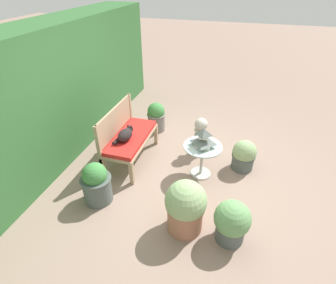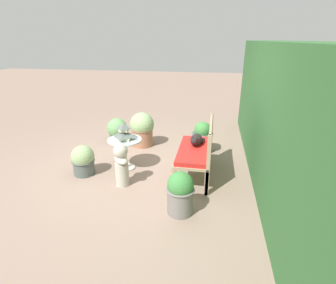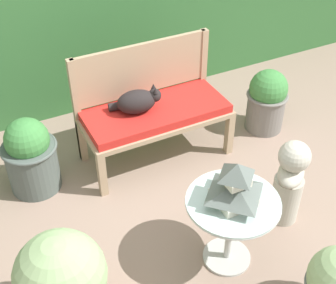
# 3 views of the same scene
# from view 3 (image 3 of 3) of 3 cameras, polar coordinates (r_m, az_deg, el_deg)

# --- Properties ---
(ground) EXTENTS (30.00, 30.00, 0.00)m
(ground) POSITION_cam_3_polar(r_m,az_deg,el_deg) (3.50, 3.95, -10.69)
(ground) COLOR gray
(garden_bench) EXTENTS (1.23, 0.55, 0.50)m
(garden_bench) POSITION_cam_3_polar(r_m,az_deg,el_deg) (3.87, -1.50, 3.23)
(garden_bench) COLOR tan
(garden_bench) RESTS_ON ground
(bench_backrest) EXTENTS (1.23, 0.06, 0.96)m
(bench_backrest) POSITION_cam_3_polar(r_m,az_deg,el_deg) (3.93, -3.17, 8.13)
(bench_backrest) COLOR tan
(bench_backrest) RESTS_ON ground
(cat) EXTENTS (0.41, 0.26, 0.22)m
(cat) POSITION_cam_3_polar(r_m,az_deg,el_deg) (3.74, -3.75, 4.98)
(cat) COLOR black
(cat) RESTS_ON garden_bench
(patio_table) EXTENTS (0.60, 0.60, 0.55)m
(patio_table) POSITION_cam_3_polar(r_m,az_deg,el_deg) (3.04, 7.77, -8.72)
(patio_table) COLOR #B7B7B2
(patio_table) RESTS_ON ground
(pagoda_birdhouse) EXTENTS (0.31, 0.31, 0.30)m
(pagoda_birdhouse) POSITION_cam_3_polar(r_m,az_deg,el_deg) (2.86, 8.18, -5.30)
(pagoda_birdhouse) COLOR silver
(pagoda_birdhouse) RESTS_ON patio_table
(garden_bust) EXTENTS (0.35, 0.35, 0.70)m
(garden_bust) POSITION_cam_3_polar(r_m,az_deg,el_deg) (3.44, 14.58, -4.58)
(garden_bust) COLOR #B7B2A3
(garden_bust) RESTS_ON ground
(potted_plant_table_far) EXTENTS (0.43, 0.43, 0.64)m
(potted_plant_table_far) POSITION_cam_3_polar(r_m,az_deg,el_deg) (3.78, -16.41, -1.65)
(potted_plant_table_far) COLOR #4C5651
(potted_plant_table_far) RESTS_ON ground
(potted_plant_hedge_corner) EXTENTS (0.38, 0.38, 0.60)m
(potted_plant_hedge_corner) POSITION_cam_3_polar(r_m,az_deg,el_deg) (4.37, 11.96, 5.03)
(potted_plant_hedge_corner) COLOR slate
(potted_plant_hedge_corner) RESTS_ON ground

